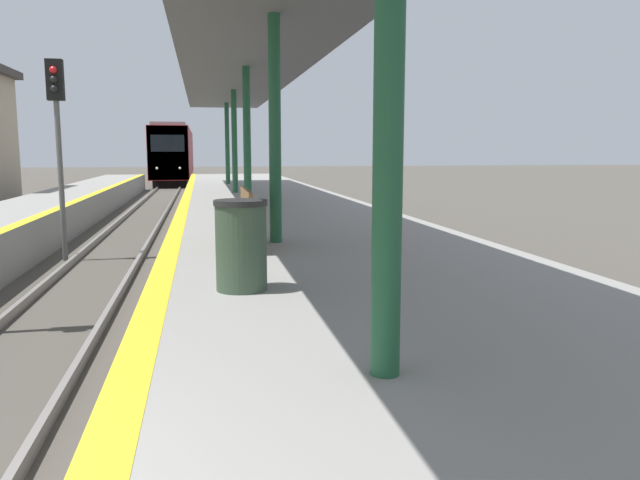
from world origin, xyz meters
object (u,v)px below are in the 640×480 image
train (175,154)px  bench (239,216)px  trash_bin (241,245)px  signal_mid (57,122)px

train → bench: bearing=-86.4°
train → trash_bin: bearing=-86.9°
train → bench: 43.80m
signal_mid → trash_bin: signal_mid is taller
trash_bin → bench: size_ratio=0.52×
train → trash_bin: 46.92m
train → signal_mid: 38.63m
train → bench: train is taller
signal_mid → train: bearing=88.5°
train → trash_bin: size_ratio=21.97×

